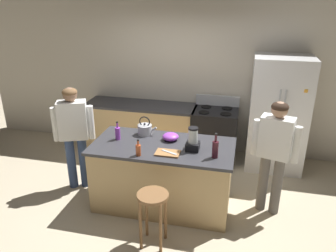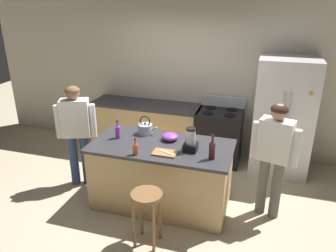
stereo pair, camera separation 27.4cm
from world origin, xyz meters
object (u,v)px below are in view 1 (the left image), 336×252
object	(u,v)px
bar_stool	(153,206)
tea_kettle	(145,129)
bottle_cooking_sauce	(138,150)
person_by_sink_right	(275,148)
bottle_wine	(215,149)
person_by_island_left	(74,129)
refrigerator	(278,114)
blender_appliance	(193,141)
mixing_bowl	(171,137)
chef_knife	(169,152)
cutting_board	(168,153)
bottle_soda	(118,133)
stove_range	(214,135)
kitchen_island	(163,175)

from	to	relation	value
bar_stool	tea_kettle	xyz separation A→B (m)	(-0.42, 1.09, 0.46)
bottle_cooking_sauce	tea_kettle	world-z (taller)	tea_kettle
person_by_sink_right	bottle_wine	bearing A→B (deg)	-152.45
person_by_island_left	tea_kettle	xyz separation A→B (m)	(1.03, 0.13, 0.05)
refrigerator	blender_appliance	bearing A→B (deg)	-126.26
mixing_bowl	chef_knife	size ratio (longest dim) A/B	1.00
person_by_sink_right	cutting_board	size ratio (longest dim) A/B	5.18
bar_stool	tea_kettle	bearing A→B (deg)	110.87
bottle_soda	bottle_cooking_sauce	bearing A→B (deg)	-43.34
person_by_sink_right	chef_knife	bearing A→B (deg)	-162.17
bottle_soda	chef_knife	xyz separation A→B (m)	(0.78, -0.27, -0.07)
bottle_wine	tea_kettle	world-z (taller)	bottle_wine
person_by_island_left	tea_kettle	bearing A→B (deg)	7.30
person_by_sink_right	cutting_board	bearing A→B (deg)	-162.43
person_by_island_left	person_by_sink_right	xyz separation A→B (m)	(2.78, 0.02, -0.00)
blender_appliance	cutting_board	world-z (taller)	blender_appliance
cutting_board	bar_stool	bearing A→B (deg)	-93.65
bottle_soda	bottle_cooking_sauce	distance (m)	0.58
bar_stool	bottle_soda	xyz separation A→B (m)	(-0.72, 0.84, 0.47)
refrigerator	stove_range	bearing A→B (deg)	178.59
refrigerator	stove_range	size ratio (longest dim) A/B	1.71
bottle_cooking_sauce	chef_knife	size ratio (longest dim) A/B	0.98
stove_range	cutting_board	size ratio (longest dim) A/B	3.64
mixing_bowl	cutting_board	size ratio (longest dim) A/B	0.74
person_by_island_left	chef_knife	xyz separation A→B (m)	(1.50, -0.39, -0.01)
stove_range	tea_kettle	distance (m)	1.60
tea_kettle	bottle_wine	bearing A→B (deg)	-25.06
bottle_wine	chef_knife	world-z (taller)	bottle_wine
kitchen_island	bar_stool	distance (m)	0.81
stove_range	kitchen_island	bearing A→B (deg)	-109.55
refrigerator	bottle_wine	bearing A→B (deg)	-116.43
bottle_wine	bottle_cooking_sauce	size ratio (longest dim) A/B	1.46
mixing_bowl	bottle_soda	bearing A→B (deg)	-168.94
refrigerator	cutting_board	size ratio (longest dim) A/B	6.24
kitchen_island	blender_appliance	size ratio (longest dim) A/B	6.11
person_by_sink_right	bottle_cooking_sauce	world-z (taller)	person_by_sink_right
blender_appliance	chef_knife	xyz separation A→B (m)	(-0.26, -0.18, -0.11)
refrigerator	mixing_bowl	distance (m)	1.99
kitchen_island	tea_kettle	xyz separation A→B (m)	(-0.33, 0.29, 0.53)
bottle_soda	cutting_board	world-z (taller)	bottle_soda
cutting_board	chef_knife	distance (m)	0.02
bottle_wine	bottle_soda	xyz separation A→B (m)	(-1.34, 0.23, -0.02)
bottle_cooking_sauce	mixing_bowl	size ratio (longest dim) A/B	0.98
bottle_cooking_sauce	bottle_soda	bearing A→B (deg)	136.66
kitchen_island	tea_kettle	bearing A→B (deg)	139.13
kitchen_island	stove_range	size ratio (longest dim) A/B	1.71
refrigerator	bar_stool	distance (m)	2.76
stove_range	chef_knife	xyz separation A→B (m)	(-0.40, -1.76, 0.47)
person_by_island_left	bar_stool	xyz separation A→B (m)	(1.44, -0.96, -0.41)
stove_range	mixing_bowl	bearing A→B (deg)	-109.44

